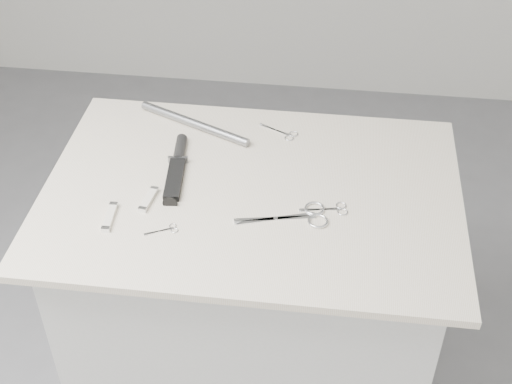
# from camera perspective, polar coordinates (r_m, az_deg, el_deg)

# --- Properties ---
(plinth) EXTENTS (0.90, 0.60, 0.90)m
(plinth) POSITION_cam_1_polar(r_m,az_deg,el_deg) (2.04, -0.30, -10.05)
(plinth) COLOR silver
(plinth) RESTS_ON ground
(display_board) EXTENTS (1.00, 0.70, 0.02)m
(display_board) POSITION_cam_1_polar(r_m,az_deg,el_deg) (1.71, -0.35, -0.07)
(display_board) COLOR beige
(display_board) RESTS_ON plinth
(large_shears) EXTENTS (0.21, 0.10, 0.01)m
(large_shears) POSITION_cam_1_polar(r_m,az_deg,el_deg) (1.63, 3.69, -1.94)
(large_shears) COLOR silver
(large_shears) RESTS_ON display_board
(embroidery_scissors_a) EXTENTS (0.11, 0.05, 0.00)m
(embroidery_scissors_a) POSITION_cam_1_polar(r_m,az_deg,el_deg) (1.66, 6.11, -1.37)
(embroidery_scissors_a) COLOR silver
(embroidery_scissors_a) RESTS_ON display_board
(embroidery_scissors_b) EXTENTS (0.11, 0.07, 0.00)m
(embroidery_scissors_b) POSITION_cam_1_polar(r_m,az_deg,el_deg) (1.89, 2.26, 4.71)
(embroidery_scissors_b) COLOR silver
(embroidery_scissors_b) RESTS_ON display_board
(tiny_scissors) EXTENTS (0.07, 0.05, 0.00)m
(tiny_scissors) POSITION_cam_1_polar(r_m,az_deg,el_deg) (1.61, -7.25, -3.03)
(tiny_scissors) COLOR silver
(tiny_scissors) RESTS_ON display_board
(sheathed_knife) EXTENTS (0.06, 0.25, 0.03)m
(sheathed_knife) POSITION_cam_1_polar(r_m,az_deg,el_deg) (1.78, -6.33, 2.20)
(sheathed_knife) COLOR black
(sheathed_knife) RESTS_ON display_board
(pocket_knife_a) EXTENTS (0.03, 0.09, 0.01)m
(pocket_knife_a) POSITION_cam_1_polar(r_m,az_deg,el_deg) (1.69, -8.58, -0.59)
(pocket_knife_a) COLOR silver
(pocket_knife_a) RESTS_ON display_board
(pocket_knife_b) EXTENTS (0.03, 0.10, 0.01)m
(pocket_knife_b) POSITION_cam_1_polar(r_m,az_deg,el_deg) (1.66, -11.62, -1.95)
(pocket_knife_b) COLOR silver
(pocket_knife_b) RESTS_ON display_board
(metal_rail) EXTENTS (0.32, 0.16, 0.02)m
(metal_rail) POSITION_cam_1_polar(r_m,az_deg,el_deg) (1.92, -4.98, 5.49)
(metal_rail) COLOR gray
(metal_rail) RESTS_ON display_board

